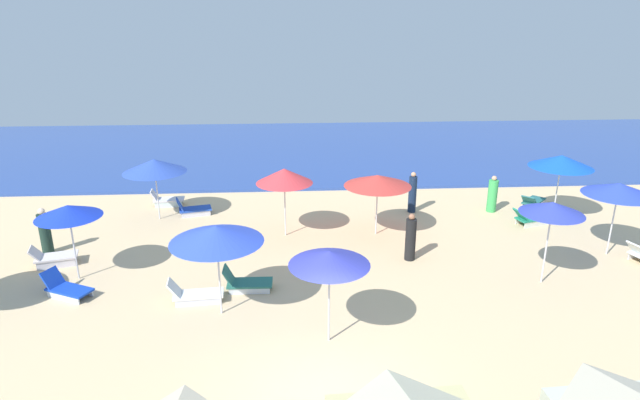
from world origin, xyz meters
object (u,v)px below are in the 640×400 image
Objects in this scene: lounge_chair_5_1 at (246,282)px; umbrella_2 at (68,211)px; umbrella_6 at (552,208)px; beachgoer_0 at (411,239)px; umbrella_9 at (619,189)px; beachgoer_2 at (45,233)px; lounge_chair_4_1 at (531,218)px; lounge_chair_4_0 at (533,202)px; umbrella_0 at (284,176)px; beachgoer_3 at (492,195)px; umbrella_3 at (329,258)px; lounge_chair_7_1 at (167,200)px; beach_ball_0 at (240,246)px; lounge_chair_2_1 at (66,288)px; umbrella_7 at (154,166)px; lounge_chair_5_0 at (194,294)px; beachgoer_1 at (412,193)px; umbrella_1 at (378,181)px; lounge_chair_7_0 at (193,209)px; lounge_chair_2_0 at (53,257)px; umbrella_4 at (561,161)px.

umbrella_2 is at bearing 79.64° from lounge_chair_5_1.
beachgoer_0 is at bearing 153.26° from umbrella_6.
beachgoer_2 is at bearing 176.19° from umbrella_9.
lounge_chair_4_1 is 3.72m from umbrella_9.
umbrella_2 is 1.69× the size of lounge_chair_4_0.
beachgoer_0 is (5.24, 1.74, 0.50)m from lounge_chair_5_1.
beachgoer_3 is at bearing 13.38° from umbrella_0.
umbrella_0 is 9.62m from lounge_chair_4_1.
umbrella_3 is at bearing 77.34° from beachgoer_2.
beach_ball_0 is at bearing -149.61° from lounge_chair_7_1.
beach_ball_0 is (4.68, 2.82, -0.08)m from lounge_chair_2_1.
beach_ball_0 is (-2.63, 5.48, -2.07)m from umbrella_3.
umbrella_6 is 1.05× the size of umbrella_7.
umbrella_0 is 0.99× the size of umbrella_6.
umbrella_7 is (-2.43, 6.63, 1.94)m from lounge_chair_5_0.
beachgoer_1 is 1.05× the size of beachgoer_2.
umbrella_1 is 1.59× the size of beachgoer_3.
beachgoer_0 reaches higher than lounge_chair_2_1.
umbrella_3 is at bearing -64.33° from beach_ball_0.
lounge_chair_7_1 is 5.51m from beachgoer_2.
umbrella_7 is 1.68× the size of lounge_chair_7_0.
lounge_chair_2_0 is 0.62× the size of umbrella_3.
umbrella_1 is at bearing 17.03° from umbrella_2.
lounge_chair_5_1 is at bearing 124.27° from beachgoer_0.
umbrella_7 is at bearing 92.63° from lounge_chair_7_0.
umbrella_7 reaches higher than lounge_chair_7_1.
umbrella_1 is 7.68m from lounge_chair_7_0.
umbrella_6 reaches higher than umbrella_0.
lounge_chair_7_1 is at bearing 159.70° from umbrella_9.
umbrella_1 is at bearing -171.00° from umbrella_4.
beachgoer_0 is (9.06, -4.28, -1.44)m from umbrella_7.
lounge_chair_2_1 reaches higher than lounge_chair_4_0.
umbrella_6 reaches higher than beachgoer_0.
beach_ball_0 is (-12.18, -2.36, -2.17)m from umbrella_4.
lounge_chair_4_1 is at bearing -6.02° from umbrella_7.
umbrella_2 is 1.48× the size of beachgoer_0.
umbrella_9 is at bearing 105.62° from beachgoer_2.
beach_ball_0 is at bearing -33.15° from lounge_chair_2_1.
umbrella_1 is at bearing -118.66° from lounge_chair_7_1.
umbrella_0 is 0.98× the size of umbrella_4.
umbrella_2 is 5.17m from umbrella_7.
lounge_chair_2_0 is at bearing 58.57° from lounge_chair_4_0.
umbrella_0 is at bearing 76.34° from beachgoer_0.
umbrella_6 is at bearing -149.80° from umbrella_9.
lounge_chair_5_1 is at bearing 68.69° from beachgoer_3.
umbrella_2 is 1.56× the size of beachgoer_3.
beachgoer_3 is (9.60, 6.06, 0.45)m from lounge_chair_5_1.
lounge_chair_4_0 is at bearing 17.89° from umbrella_2.
lounge_chair_4_1 is at bearing -46.65° from beachgoer_0.
lounge_chair_5_0 reaches higher than lounge_chair_4_1.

